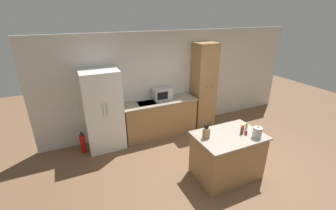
% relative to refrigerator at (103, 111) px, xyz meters
% --- Properties ---
extents(ground_plane, '(14.00, 14.00, 0.00)m').
position_rel_refrigerator_xyz_m(ground_plane, '(2.09, -1.97, -0.93)').
color(ground_plane, brown).
extents(wall_back, '(7.20, 0.06, 2.60)m').
position_rel_refrigerator_xyz_m(wall_back, '(2.09, 0.36, 0.37)').
color(wall_back, beige).
rests_on(wall_back, ground_plane).
extents(refrigerator, '(0.83, 0.68, 1.87)m').
position_rel_refrigerator_xyz_m(refrigerator, '(0.00, 0.00, 0.00)').
color(refrigerator, white).
rests_on(refrigerator, ground_plane).
extents(back_counter, '(1.92, 0.63, 0.93)m').
position_rel_refrigerator_xyz_m(back_counter, '(1.40, 0.03, -0.47)').
color(back_counter, '#9E7547').
rests_on(back_counter, ground_plane).
extents(pantry_cabinet, '(0.57, 0.53, 2.29)m').
position_rel_refrigerator_xyz_m(pantry_cabinet, '(2.73, 0.07, 0.21)').
color(pantry_cabinet, '#9E7547').
rests_on(pantry_cabinet, ground_plane).
extents(kitchen_island, '(1.27, 0.87, 0.91)m').
position_rel_refrigerator_xyz_m(kitchen_island, '(1.94, -2.05, -0.48)').
color(kitchen_island, '#9E7547').
rests_on(kitchen_island, ground_plane).
extents(microwave, '(0.48, 0.33, 0.28)m').
position_rel_refrigerator_xyz_m(microwave, '(1.53, 0.14, 0.14)').
color(microwave, '#B2B5B7').
rests_on(microwave, back_counter).
extents(knife_block, '(0.11, 0.07, 0.28)m').
position_rel_refrigerator_xyz_m(knife_block, '(1.48, -1.96, 0.07)').
color(knife_block, '#9E7547').
rests_on(knife_block, kitchen_island).
extents(spice_bottle_tall_dark, '(0.05, 0.05, 0.08)m').
position_rel_refrigerator_xyz_m(spice_bottle_tall_dark, '(2.22, -2.17, 0.01)').
color(spice_bottle_tall_dark, '#B2281E').
rests_on(spice_bottle_tall_dark, kitchen_island).
extents(spice_bottle_short_red, '(0.06, 0.06, 0.12)m').
position_rel_refrigerator_xyz_m(spice_bottle_short_red, '(2.29, -2.00, 0.03)').
color(spice_bottle_short_red, '#563319').
rests_on(spice_bottle_short_red, kitchen_island).
extents(spice_bottle_amber_oil, '(0.05, 0.05, 0.16)m').
position_rel_refrigerator_xyz_m(spice_bottle_amber_oil, '(2.30, -2.07, 0.05)').
color(spice_bottle_amber_oil, beige).
rests_on(spice_bottle_amber_oil, kitchen_island).
extents(spice_bottle_green_herb, '(0.05, 0.05, 0.16)m').
position_rel_refrigerator_xyz_m(spice_bottle_green_herb, '(2.17, -2.11, 0.04)').
color(spice_bottle_green_herb, '#563319').
rests_on(spice_bottle_green_herb, kitchen_island).
extents(kettle, '(0.16, 0.16, 0.22)m').
position_rel_refrigerator_xyz_m(kettle, '(2.34, -2.32, 0.07)').
color(kettle, '#B2B5B7').
rests_on(kettle, kitchen_island).
extents(fire_extinguisher, '(0.12, 0.12, 0.52)m').
position_rel_refrigerator_xyz_m(fire_extinguisher, '(-0.54, -0.04, -0.71)').
color(fire_extinguisher, red).
rests_on(fire_extinguisher, ground_plane).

